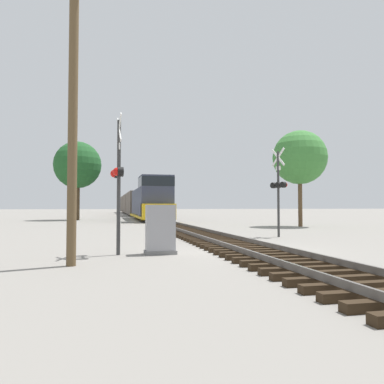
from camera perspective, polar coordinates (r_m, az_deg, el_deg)
ground_plane at (r=13.21m, az=7.79°, el=-8.84°), size 400.00×400.00×0.00m
rail_track_bed at (r=13.19m, az=7.78°, el=-8.26°), size 2.60×160.00×0.31m
freight_train at (r=65.89m, az=-8.73°, el=-1.78°), size 3.15×65.57×4.50m
crossing_signal_near at (r=12.11m, az=-11.21°, el=2.38°), size 0.40×1.01×4.45m
crossing_signal_far at (r=19.27m, az=13.08°, el=0.78°), size 0.58×1.00×4.46m
relay_cabinet at (r=12.14m, az=-4.85°, el=-5.75°), size 1.01×0.60×1.58m
utility_pole at (r=10.56m, az=-17.67°, el=13.79°), size 1.80×0.24×8.49m
tree_far_right at (r=29.92m, az=16.09°, el=5.05°), size 4.12×4.12×7.34m
tree_mid_background at (r=44.03m, az=-17.05°, el=3.92°), size 5.25×5.25×8.82m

